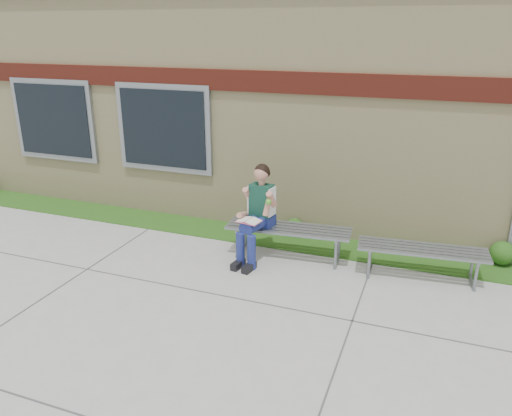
% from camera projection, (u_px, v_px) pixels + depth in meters
% --- Properties ---
extents(ground, '(80.00, 80.00, 0.00)m').
position_uv_depth(ground, '(263.00, 326.00, 6.08)').
color(ground, '#9E9E99').
rests_on(ground, ground).
extents(grass_strip, '(16.00, 0.80, 0.02)m').
position_uv_depth(grass_strip, '(316.00, 244.00, 8.36)').
color(grass_strip, '#174F15').
rests_on(grass_strip, ground).
extents(school_building, '(16.20, 6.22, 4.20)m').
position_uv_depth(school_building, '(359.00, 94.00, 10.63)').
color(school_building, beige).
rests_on(school_building, ground).
extents(bench_left, '(1.97, 0.70, 0.50)m').
position_uv_depth(bench_left, '(288.00, 234.00, 7.80)').
color(bench_left, slate).
rests_on(bench_left, ground).
extents(bench_right, '(1.84, 0.67, 0.47)m').
position_uv_depth(bench_right, '(422.00, 255.00, 7.15)').
color(bench_right, slate).
rests_on(bench_right, ground).
extents(girl, '(0.54, 0.93, 1.50)m').
position_uv_depth(girl, '(257.00, 212.00, 7.62)').
color(girl, navy).
rests_on(girl, ground).
extents(shrub_mid, '(0.30, 0.30, 0.30)m').
position_uv_depth(shrub_mid, '(294.00, 227.00, 8.67)').
color(shrub_mid, '#174F15').
rests_on(shrub_mid, grass_strip).
extents(shrub_east, '(0.37, 0.37, 0.37)m').
position_uv_depth(shrub_east, '(502.00, 253.00, 7.57)').
color(shrub_east, '#174F15').
rests_on(shrub_east, grass_strip).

